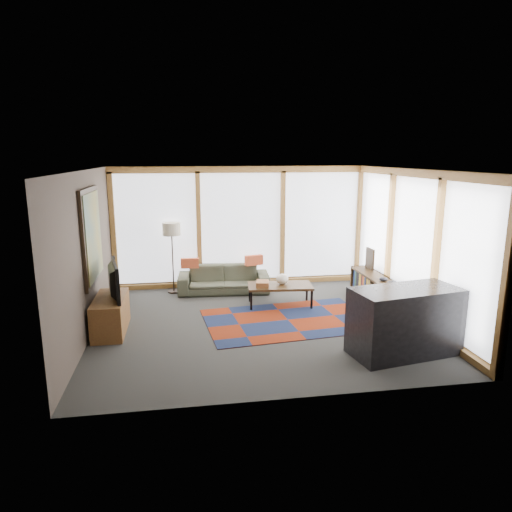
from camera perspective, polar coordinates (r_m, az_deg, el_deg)
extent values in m
plane|color=#2A2927|center=(7.92, 0.46, -8.42)|extent=(5.50, 5.50, 0.00)
cube|color=#483D36|center=(7.61, -20.40, 0.12)|extent=(0.04, 5.00, 2.60)
cube|color=#483D36|center=(5.18, 5.09, -4.71)|extent=(5.50, 0.04, 2.60)
cube|color=silver|center=(7.40, 0.50, 10.73)|extent=(5.50, 5.00, 0.04)
cube|color=white|center=(9.96, -1.89, 3.68)|extent=(5.30, 0.02, 2.35)
cube|color=white|center=(8.44, 19.02, 1.38)|extent=(0.02, 4.80, 2.35)
cube|color=black|center=(7.85, -19.88, 2.37)|extent=(0.05, 1.35, 1.55)
cube|color=#B9840C|center=(7.84, -19.66, 2.38)|extent=(0.02, 1.20, 1.40)
cube|color=maroon|center=(8.08, 3.99, -7.98)|extent=(3.00, 2.10, 0.01)
imported|color=#35382B|center=(9.63, -4.07, -2.91)|extent=(1.94, 0.87, 0.55)
cube|color=#CE512D|center=(9.48, -8.27, -0.89)|extent=(0.37, 0.12, 0.20)
cube|color=#CE512D|center=(9.63, -0.27, -0.52)|extent=(0.40, 0.21, 0.21)
cube|color=brown|center=(8.62, 0.83, -3.48)|extent=(0.29, 0.34, 0.10)
ellipsoid|color=silver|center=(8.75, 3.30, -2.90)|extent=(0.24, 0.24, 0.21)
ellipsoid|color=black|center=(8.51, 16.73, -3.32)|extent=(0.24, 0.24, 0.11)
ellipsoid|color=black|center=(8.82, 15.64, -2.79)|extent=(0.18, 0.18, 0.08)
cube|color=black|center=(9.65, 14.05, -0.33)|extent=(0.06, 0.33, 0.43)
cube|color=brown|center=(7.85, -17.71, -6.99)|extent=(0.48, 1.15, 0.57)
imported|color=black|center=(7.69, -17.88, -2.91)|extent=(0.33, 1.02, 0.58)
cube|color=black|center=(6.96, 18.10, -7.78)|extent=(1.65, 0.98, 0.98)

